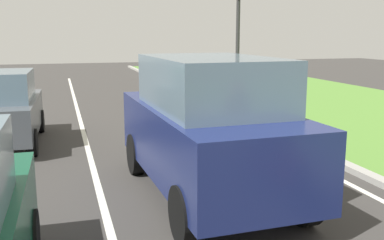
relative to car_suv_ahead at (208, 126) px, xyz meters
The scene contains 7 objects.
ground_plane 5.05m from the car_suv_ahead, 101.72° to the left, with size 60.00×60.00×0.00m, color #383533.
lane_line_center 5.23m from the car_suv_ahead, 109.44° to the left, with size 0.12×32.00×0.01m, color silver.
lane_line_right_edge 5.59m from the car_suv_ahead, 61.60° to the left, with size 0.12×32.00×0.01m, color silver.
curb_right 5.83m from the car_suv_ahead, 57.20° to the left, with size 0.24×48.00×0.12m, color #9E9B93.
car_suv_ahead is the anchor object (origin of this frame).
car_hatchback_far 5.86m from the car_suv_ahead, 128.14° to the left, with size 1.82×3.75×1.78m.
traffic_light_near_right 9.64m from the car_suv_ahead, 64.76° to the left, with size 0.32×0.50×5.07m.
Camera 1 is at (-1.25, 2.51, 2.64)m, focal length 42.01 mm.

